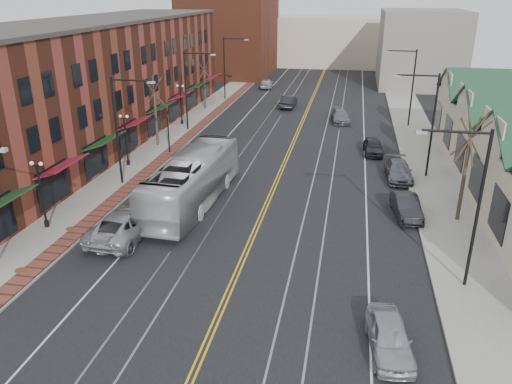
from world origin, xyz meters
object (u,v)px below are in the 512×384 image
at_px(parked_car_c, 399,171).
at_px(parked_car_a, 389,337).
at_px(parked_suv, 126,223).
at_px(parked_car_d, 373,146).
at_px(parked_car_b, 406,207).
at_px(transit_bus, 193,180).

bearing_deg(parked_car_c, parked_car_a, -98.18).
bearing_deg(parked_suv, parked_car_d, -124.91).
bearing_deg(parked_car_b, parked_car_d, 90.72).
xyz_separation_m(parked_suv, parked_car_b, (16.80, 6.16, -0.17)).
relative_size(parked_suv, parked_car_d, 1.52).
distance_m(parked_car_b, parked_car_d, 13.45).
xyz_separation_m(parked_car_b, parked_car_c, (0.00, 7.13, -0.01)).
relative_size(parked_car_a, parked_car_c, 0.87).
xyz_separation_m(transit_bus, parked_car_a, (12.50, -13.06, -1.07)).
bearing_deg(parked_suv, parked_car_c, -139.00).
xyz_separation_m(parked_car_a, parked_car_b, (1.80, 13.77, -0.00)).
bearing_deg(parked_car_d, parked_suv, -130.19).
xyz_separation_m(transit_bus, parked_car_c, (14.30, 7.83, -1.09)).
relative_size(transit_bus, parked_car_c, 2.71).
bearing_deg(parked_car_c, parked_suv, -144.92).
distance_m(parked_car_a, parked_car_b, 13.88).
height_order(transit_bus, parked_suv, transit_bus).
xyz_separation_m(transit_bus, parked_car_b, (14.30, 0.70, -1.07)).
bearing_deg(parked_car_d, parked_car_b, -84.92).
distance_m(transit_bus, parked_car_b, 14.36).
distance_m(transit_bus, parked_car_d, 18.82).
height_order(parked_suv, parked_car_a, parked_suv).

